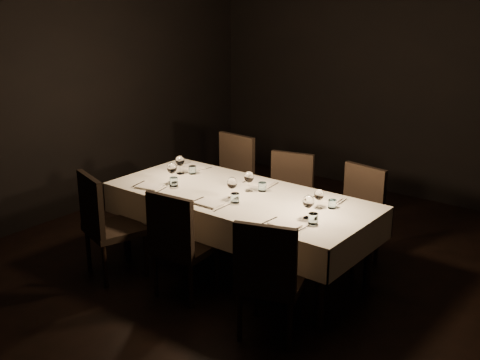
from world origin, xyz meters
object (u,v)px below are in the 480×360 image
Objects in this scene: chair_near_left at (106,221)px; chair_near_right at (269,275)px; chair_far_left at (229,177)px; chair_far_center at (288,195)px; chair_far_right at (356,211)px; chair_near_center at (179,240)px; dining_table at (240,202)px.

chair_near_left reaches higher than chair_near_right.
chair_near_right is 0.96× the size of chair_far_left.
chair_near_left is at bearing -89.33° from chair_far_left.
chair_near_right is at bearing -74.70° from chair_far_center.
chair_far_left reaches higher than chair_far_right.
chair_near_center is 0.95× the size of chair_far_left.
chair_near_right reaches higher than dining_table.
chair_near_center reaches higher than chair_far_right.
chair_far_center is at bearing -170.02° from chair_far_right.
dining_table is 1.15m from chair_far_right.
chair_far_center is (0.08, 1.56, -0.01)m from chair_near_center.
chair_near_center is 0.99× the size of chair_near_right.
dining_table is 2.64× the size of chair_far_right.
chair_near_right is at bearing -76.71° from chair_far_right.
chair_near_right is 1.04× the size of chair_far_center.
chair_far_right is at bearing 47.07° from dining_table.
chair_far_left reaches higher than chair_near_center.
chair_far_left is (-0.80, 0.83, -0.13)m from dining_table.
chair_far_center is (-0.00, 0.82, -0.16)m from dining_table.
chair_far_right reaches higher than chair_far_center.
chair_near_right is 1.85m from chair_far_center.
chair_near_center is 0.98m from chair_near_right.
chair_near_left is 1.05× the size of chair_far_right.
chair_far_center is at bearing -99.84° from chair_near_left.
chair_near_right reaches higher than chair_near_center.
chair_far_right is at bearing 3.65° from chair_far_left.
chair_near_left is at bearing -125.39° from chair_far_right.
chair_near_center is 1.79m from chair_far_right.
dining_table is at bearing -117.91° from chair_near_left.
chair_far_left is 1.07× the size of chair_far_right.
chair_near_center is (-0.08, -0.74, -0.15)m from dining_table.
chair_near_center reaches higher than dining_table.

